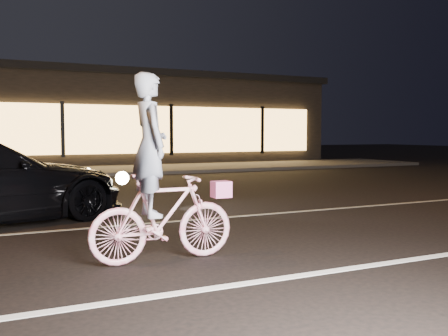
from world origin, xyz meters
TOP-DOWN VIEW (x-y plane):
  - ground at (0.00, 0.00)m, footprint 90.00×90.00m
  - lane_stripe_near at (0.00, -1.50)m, footprint 60.00×0.12m
  - lane_stripe_far at (0.00, 2.00)m, footprint 60.00×0.10m
  - sidewalk at (0.00, 13.00)m, footprint 30.00×4.00m
  - storefront at (0.00, 18.97)m, footprint 25.40×8.42m
  - cyclist at (-0.89, -0.36)m, footprint 1.67×0.58m

SIDE VIEW (x-z plane):
  - ground at x=0.00m, z-range 0.00..0.00m
  - lane_stripe_near at x=0.00m, z-range 0.00..0.01m
  - lane_stripe_far at x=0.00m, z-range 0.00..0.01m
  - sidewalk at x=0.00m, z-range 0.00..0.12m
  - cyclist at x=-0.89m, z-range -0.30..1.80m
  - storefront at x=0.00m, z-range 0.05..4.25m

